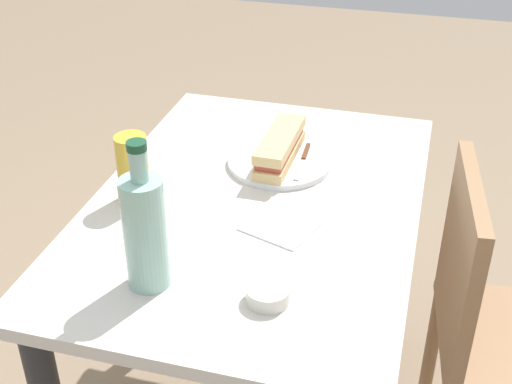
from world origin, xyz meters
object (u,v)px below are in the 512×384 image
(beer_glass, at_px, (133,169))
(chair_far, at_px, (494,329))
(baguette_sandwich_near, at_px, (280,147))
(olive_bowl, at_px, (268,294))
(knife_near, at_px, (303,159))
(water_bottle, at_px, (145,230))
(dining_table, at_px, (256,247))
(plate_near, at_px, (280,162))

(beer_glass, bearing_deg, chair_far, 94.25)
(baguette_sandwich_near, bearing_deg, beer_glass, -48.70)
(baguette_sandwich_near, height_order, olive_bowl, baguette_sandwich_near)
(knife_near, relative_size, water_bottle, 0.61)
(baguette_sandwich_near, distance_m, water_bottle, 0.53)
(chair_far, relative_size, olive_bowl, 10.69)
(dining_table, bearing_deg, beer_glass, -74.97)
(baguette_sandwich_near, relative_size, olive_bowl, 3.02)
(plate_near, bearing_deg, beer_glass, -48.70)
(chair_far, height_order, beer_glass, beer_glass)
(chair_far, bearing_deg, beer_glass, -85.75)
(baguette_sandwich_near, relative_size, knife_near, 1.37)
(baguette_sandwich_near, bearing_deg, chair_far, 71.76)
(olive_bowl, bearing_deg, water_bottle, -88.03)
(water_bottle, bearing_deg, knife_near, 160.43)
(dining_table, relative_size, knife_near, 5.80)
(baguette_sandwich_near, height_order, knife_near, baguette_sandwich_near)
(dining_table, bearing_deg, olive_bowl, 18.97)
(plate_near, xyz_separation_m, water_bottle, (0.51, -0.13, 0.11))
(water_bottle, xyz_separation_m, beer_glass, (-0.27, -0.15, -0.04))
(plate_near, bearing_deg, baguette_sandwich_near, 180.00)
(olive_bowl, bearing_deg, knife_near, -175.11)
(plate_near, bearing_deg, olive_bowl, 11.35)
(plate_near, bearing_deg, chair_far, 71.76)
(water_bottle, bearing_deg, plate_near, 165.91)
(baguette_sandwich_near, height_order, beer_glass, beer_glass)
(plate_near, height_order, knife_near, knife_near)
(dining_table, bearing_deg, knife_near, 158.97)
(baguette_sandwich_near, height_order, water_bottle, water_bottle)
(water_bottle, bearing_deg, olive_bowl, 91.97)
(plate_near, xyz_separation_m, olive_bowl, (0.50, 0.10, 0.01))
(chair_far, height_order, olive_bowl, chair_far)
(beer_glass, bearing_deg, water_bottle, 28.75)
(dining_table, bearing_deg, water_bottle, -18.77)
(chair_far, xyz_separation_m, plate_near, (-0.18, -0.54, 0.25))
(olive_bowl, bearing_deg, dining_table, -161.03)
(knife_near, height_order, water_bottle, water_bottle)
(plate_near, height_order, baguette_sandwich_near, baguette_sandwich_near)
(beer_glass, bearing_deg, olive_bowl, 55.30)
(beer_glass, height_order, olive_bowl, beer_glass)
(plate_near, relative_size, baguette_sandwich_near, 1.03)
(baguette_sandwich_near, distance_m, olive_bowl, 0.51)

